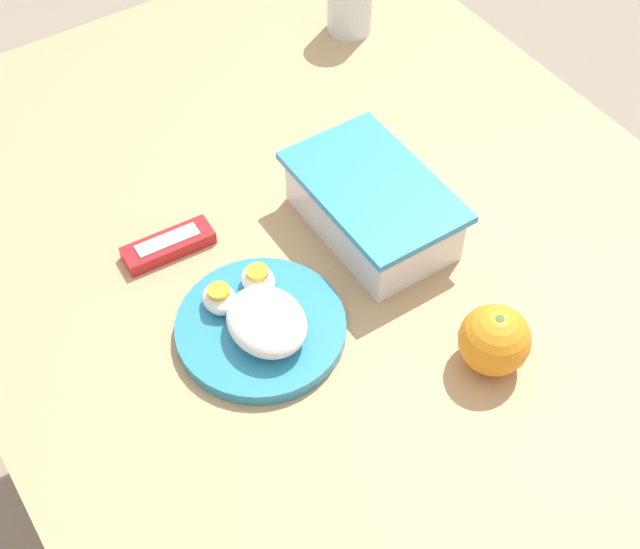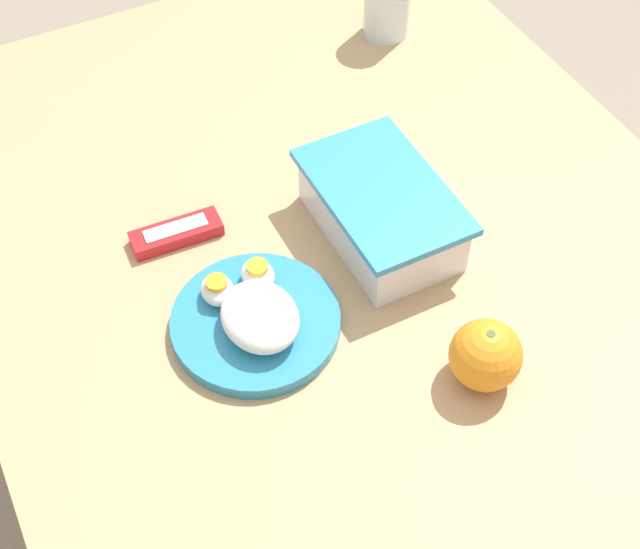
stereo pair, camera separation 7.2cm
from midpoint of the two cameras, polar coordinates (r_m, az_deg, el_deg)
The scene contains 7 objects.
ground_plane at distance 1.77m, azimuth 2.79°, elevation -15.70°, with size 10.00×10.00×0.00m, color gray.
table at distance 1.16m, azimuth 4.10°, elevation -1.71°, with size 1.30×0.93×0.77m.
food_container at distance 1.12m, azimuth 5.75°, elevation 3.85°, with size 0.23×0.14×0.08m.
orange_fruit at distance 1.00m, azimuth 12.61°, elevation -5.15°, with size 0.08×0.08×0.08m.
rice_plate at distance 1.03m, azimuth -2.15°, elevation -2.83°, with size 0.20×0.20×0.06m.
candy_bar at distance 1.14m, azimuth -7.39°, elevation 2.57°, with size 0.05×0.12×0.02m.
drinking_glass at distance 1.44m, azimuth 5.83°, elevation 17.05°, with size 0.07×0.07×0.12m.
Camera 2 is at (0.61, -0.36, 1.62)m, focal length 50.00 mm.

